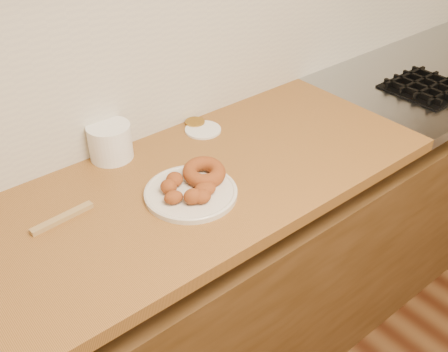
% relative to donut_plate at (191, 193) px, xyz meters
% --- Properties ---
extents(base_cabinet, '(3.60, 0.60, 0.77)m').
position_rel_donut_plate_xyz_m(base_cabinet, '(0.27, 0.05, -0.52)').
color(base_cabinet, brown).
rests_on(base_cabinet, floor).
extents(butcher_block, '(2.30, 0.62, 0.04)m').
position_rel_donut_plate_xyz_m(butcher_block, '(-0.38, 0.05, -0.03)').
color(butcher_block, '#92592B').
rests_on(butcher_block, base_cabinet).
extents(backsplash, '(3.60, 0.02, 0.60)m').
position_rel_donut_plate_xyz_m(backsplash, '(0.27, 0.35, 0.29)').
color(backsplash, '#BBB6A8').
rests_on(backsplash, wall_back).
extents(donut_plate, '(0.25, 0.25, 0.01)m').
position_rel_donut_plate_xyz_m(donut_plate, '(0.00, 0.00, 0.00)').
color(donut_plate, beige).
rests_on(donut_plate, butcher_block).
extents(ring_donut, '(0.13, 0.13, 0.05)m').
position_rel_donut_plate_xyz_m(ring_donut, '(0.06, 0.02, 0.03)').
color(ring_donut, brown).
rests_on(ring_donut, donut_plate).
extents(fried_dough_chunks, '(0.15, 0.18, 0.04)m').
position_rel_donut_plate_xyz_m(fried_dough_chunks, '(-0.02, -0.01, 0.03)').
color(fried_dough_chunks, brown).
rests_on(fried_dough_chunks, donut_plate).
extents(plastic_tub, '(0.15, 0.15, 0.11)m').
position_rel_donut_plate_xyz_m(plastic_tub, '(-0.07, 0.31, 0.05)').
color(plastic_tub, white).
rests_on(plastic_tub, butcher_block).
extents(tub_lid, '(0.15, 0.15, 0.01)m').
position_rel_donut_plate_xyz_m(tub_lid, '(0.24, 0.26, -0.00)').
color(tub_lid, white).
rests_on(tub_lid, butcher_block).
extents(brass_jar_lid, '(0.07, 0.07, 0.01)m').
position_rel_donut_plate_xyz_m(brass_jar_lid, '(0.24, 0.31, -0.00)').
color(brass_jar_lid, olive).
rests_on(brass_jar_lid, butcher_block).
extents(wooden_utensil, '(0.17, 0.03, 0.01)m').
position_rel_donut_plate_xyz_m(wooden_utensil, '(-0.32, 0.12, -0.00)').
color(wooden_utensil, '#9C7C4A').
rests_on(wooden_utensil, butcher_block).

